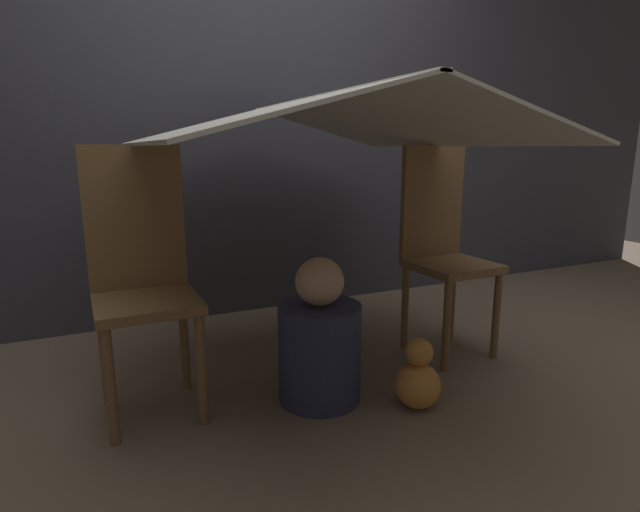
# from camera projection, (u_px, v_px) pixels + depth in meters

# --- Properties ---
(ground_plane) EXTENTS (8.80, 8.80, 0.00)m
(ground_plane) POSITION_uv_depth(u_px,v_px,m) (341.00, 399.00, 2.01)
(ground_plane) COLOR #7A6651
(wall_back) EXTENTS (7.00, 0.05, 2.50)m
(wall_back) POSITION_uv_depth(u_px,v_px,m) (243.00, 101.00, 2.86)
(wall_back) COLOR #3D3D47
(wall_back) RESTS_ON ground_plane
(chair_left) EXTENTS (0.37, 0.37, 1.00)m
(chair_left) POSITION_uv_depth(u_px,v_px,m) (142.00, 273.00, 1.86)
(chair_left) COLOR brown
(chair_left) RESTS_ON ground_plane
(chair_right) EXTENTS (0.38, 0.38, 1.00)m
(chair_right) POSITION_uv_depth(u_px,v_px,m) (442.00, 244.00, 2.42)
(chair_right) COLOR brown
(chair_right) RESTS_ON ground_plane
(sheet_canopy) EXTENTS (1.39, 1.53, 0.19)m
(sheet_canopy) POSITION_uv_depth(u_px,v_px,m) (320.00, 120.00, 1.95)
(sheet_canopy) COLOR silver
(person_front) EXTENTS (0.33, 0.33, 0.58)m
(person_front) POSITION_uv_depth(u_px,v_px,m) (320.00, 343.00, 1.97)
(person_front) COLOR #2D3351
(person_front) RESTS_ON ground_plane
(plush_toy) EXTENTS (0.18, 0.18, 0.28)m
(plush_toy) POSITION_uv_depth(u_px,v_px,m) (418.00, 379.00, 1.93)
(plush_toy) COLOR #D88C3F
(plush_toy) RESTS_ON ground_plane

